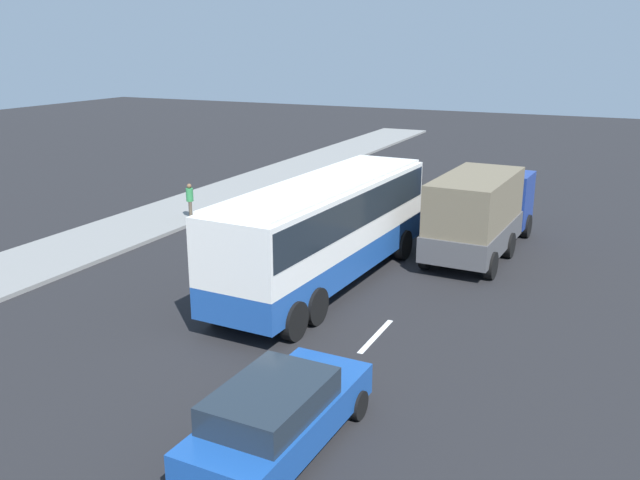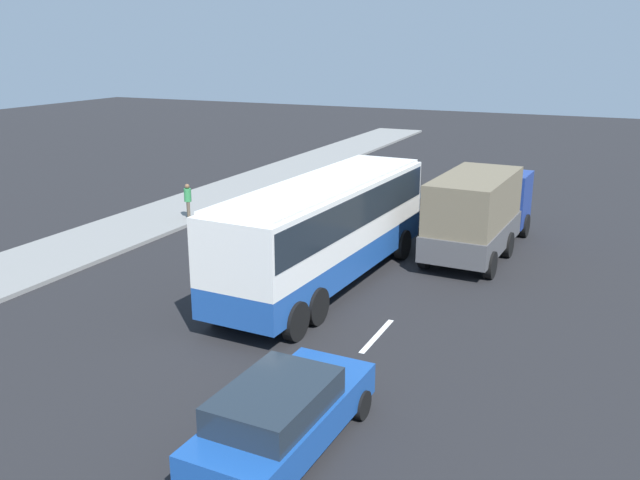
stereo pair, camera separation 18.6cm
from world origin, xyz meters
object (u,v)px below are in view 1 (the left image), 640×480
object	(u,v)px
cargo_truck	(481,210)
car_yellow_taxi	(379,173)
coach_bus	(326,221)
car_black_sedan	(403,211)
car_blue_saloon	(279,415)
pedestrian_near_curb	(190,198)

from	to	relation	value
cargo_truck	car_yellow_taxi	distance (m)	12.44
coach_bus	car_yellow_taxi	world-z (taller)	coach_bus
cargo_truck	car_black_sedan	distance (m)	4.62
cargo_truck	car_blue_saloon	size ratio (longest dim) A/B	1.59
coach_bus	cargo_truck	bearing A→B (deg)	-30.79
car_black_sedan	car_yellow_taxi	size ratio (longest dim) A/B	0.99
car_blue_saloon	pedestrian_near_curb	xyz separation A→B (m)	(14.01, 12.17, 0.22)
coach_bus	pedestrian_near_curb	size ratio (longest dim) A/B	6.98
car_blue_saloon	pedestrian_near_curb	size ratio (longest dim) A/B	3.07
coach_bus	car_blue_saloon	bearing A→B (deg)	-157.93
cargo_truck	car_blue_saloon	xyz separation A→B (m)	(-14.80, 0.62, -0.87)
car_yellow_taxi	coach_bus	bearing A→B (deg)	-166.48
car_black_sedan	pedestrian_near_curb	world-z (taller)	pedestrian_near_curb
cargo_truck	pedestrian_near_curb	world-z (taller)	cargo_truck
cargo_truck	car_blue_saloon	distance (m)	14.83
car_black_sedan	coach_bus	bearing A→B (deg)	178.72
car_black_sedan	car_yellow_taxi	distance (m)	8.31
car_yellow_taxi	pedestrian_near_curb	distance (m)	11.70
coach_bus	car_black_sedan	xyz separation A→B (m)	(8.10, 0.04, -1.45)
car_black_sedan	pedestrian_near_curb	distance (m)	9.51
cargo_truck	car_yellow_taxi	xyz separation A→B (m)	(9.74, 7.68, -0.89)
car_yellow_taxi	cargo_truck	bearing A→B (deg)	-142.33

